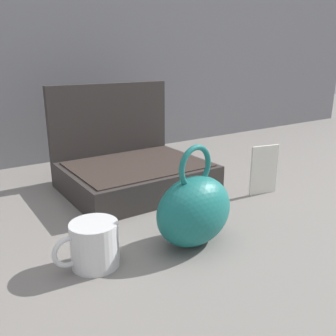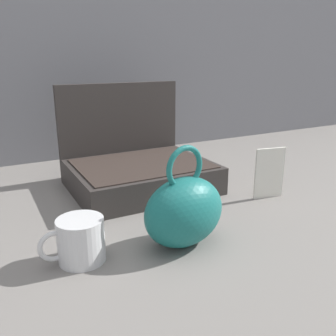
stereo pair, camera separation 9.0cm
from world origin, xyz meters
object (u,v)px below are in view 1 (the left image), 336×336
object	(u,v)px
teal_pouch_handbag	(194,210)
coffee_mug	(94,244)
open_suitcase	(131,166)
info_card_left	(264,170)

from	to	relation	value
teal_pouch_handbag	coffee_mug	distance (m)	0.21
open_suitcase	coffee_mug	xyz separation A→B (m)	(-0.26, -0.33, -0.02)
coffee_mug	open_suitcase	bearing A→B (deg)	52.20
coffee_mug	teal_pouch_handbag	bearing A→B (deg)	-10.04
open_suitcase	info_card_left	world-z (taller)	open_suitcase
info_card_left	open_suitcase	bearing A→B (deg)	149.05
teal_pouch_handbag	info_card_left	world-z (taller)	teal_pouch_handbag
info_card_left	coffee_mug	bearing A→B (deg)	-160.25
open_suitcase	coffee_mug	distance (m)	0.42
coffee_mug	info_card_left	xyz separation A→B (m)	(0.53, 0.08, 0.03)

